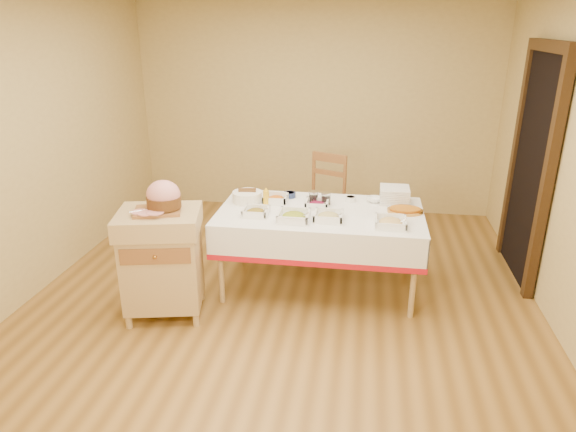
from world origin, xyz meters
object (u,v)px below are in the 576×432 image
object	(u,v)px
dining_table	(320,227)
bread_basket	(247,197)
butcher_cart	(162,257)
brass_platter	(405,210)
ham_on_board	(163,198)
plate_stack	(394,195)
preserve_jar_right	(326,199)
dining_chair	(322,199)
mustard_bottle	(266,197)
preserve_jar_left	(313,198)

from	to	relation	value
dining_table	bread_basket	size ratio (longest dim) A/B	6.59
butcher_cart	brass_platter	bearing A→B (deg)	20.63
ham_on_board	brass_platter	distance (m)	2.09
ham_on_board	plate_stack	size ratio (longest dim) A/B	1.44
dining_table	bread_basket	bearing A→B (deg)	168.97
dining_table	preserve_jar_right	distance (m)	0.28
ham_on_board	brass_platter	world-z (taller)	ham_on_board
dining_table	dining_chair	xyz separation A→B (m)	(-0.07, 1.03, -0.08)
dining_table	ham_on_board	bearing A→B (deg)	-151.88
mustard_bottle	plate_stack	world-z (taller)	mustard_bottle
ham_on_board	plate_stack	world-z (taller)	ham_on_board
dining_chair	preserve_jar_left	bearing A→B (deg)	-90.85
mustard_bottle	bread_basket	distance (m)	0.20
butcher_cart	dining_chair	distance (m)	2.07
bread_basket	brass_platter	xyz separation A→B (m)	(1.45, -0.06, -0.03)
bread_basket	brass_platter	bearing A→B (deg)	-2.43
bread_basket	preserve_jar_right	bearing A→B (deg)	3.47
dining_table	bread_basket	distance (m)	0.74
brass_platter	dining_table	bearing A→B (deg)	-174.25
preserve_jar_left	dining_table	bearing A→B (deg)	-66.55
plate_stack	brass_platter	size ratio (longest dim) A/B	0.85
butcher_cart	bread_basket	bearing A→B (deg)	56.27
brass_platter	plate_stack	bearing A→B (deg)	109.05
butcher_cart	dining_chair	xyz separation A→B (m)	(1.17, 1.71, -0.01)
dining_chair	mustard_bottle	bearing A→B (deg)	-114.58
butcher_cart	preserve_jar_left	distance (m)	1.47
plate_stack	preserve_jar_left	bearing A→B (deg)	-169.61
ham_on_board	plate_stack	distance (m)	2.11
brass_platter	mustard_bottle	bearing A→B (deg)	179.88
dining_chair	dining_table	bearing A→B (deg)	-86.06
dining_table	preserve_jar_right	size ratio (longest dim) A/B	16.04
preserve_jar_right	plate_stack	xyz separation A→B (m)	(0.62, 0.15, 0.02)
ham_on_board	bread_basket	world-z (taller)	ham_on_board
preserve_jar_right	mustard_bottle	bearing A→B (deg)	-169.22
dining_table	butcher_cart	size ratio (longest dim) A/B	1.97
ham_on_board	butcher_cart	bearing A→B (deg)	-141.85
ham_on_board	preserve_jar_left	world-z (taller)	ham_on_board
butcher_cart	plate_stack	size ratio (longest dim) A/B	3.47
preserve_jar_left	brass_platter	distance (m)	0.84
ham_on_board	preserve_jar_right	bearing A→B (deg)	33.69
butcher_cart	dining_chair	size ratio (longest dim) A/B	0.92
mustard_bottle	brass_platter	world-z (taller)	mustard_bottle
dining_chair	bread_basket	world-z (taller)	dining_chair
preserve_jar_right	ham_on_board	bearing A→B (deg)	-146.31
preserve_jar_right	brass_platter	world-z (taller)	preserve_jar_right
bread_basket	brass_platter	distance (m)	1.45
preserve_jar_right	brass_platter	distance (m)	0.72
preserve_jar_left	mustard_bottle	distance (m)	0.44
butcher_cart	mustard_bottle	bearing A→B (deg)	45.74
dining_table	brass_platter	distance (m)	0.77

